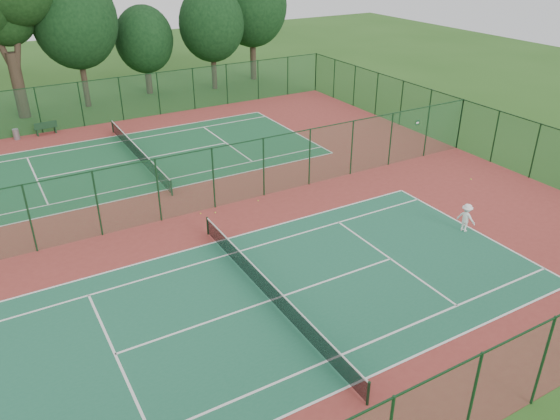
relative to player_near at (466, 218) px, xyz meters
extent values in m
plane|color=#29571B|center=(-11.38, 8.80, -0.77)|extent=(120.00, 120.00, 0.00)
cube|color=maroon|center=(-11.38, 8.80, -0.76)|extent=(40.00, 36.00, 0.01)
cube|color=#1F6447|center=(-11.38, -0.20, -0.75)|extent=(23.77, 10.97, 0.01)
cube|color=#1C5A34|center=(-11.38, 17.80, -0.75)|extent=(23.77, 10.97, 0.01)
cube|color=#18482C|center=(-11.38, 26.80, 0.98)|extent=(40.00, 0.02, 3.50)
cube|color=#123217|center=(-11.38, 26.80, 2.69)|extent=(40.00, 0.05, 0.05)
cube|color=#14391D|center=(-11.38, -9.20, 2.69)|extent=(40.00, 0.05, 0.05)
cube|color=#194D31|center=(8.62, 8.80, 0.98)|extent=(0.02, 36.00, 3.50)
cube|color=#123218|center=(8.62, 8.80, 2.69)|extent=(0.05, 36.00, 0.05)
cube|color=#1B532D|center=(-11.38, 8.80, 0.98)|extent=(40.00, 0.02, 3.50)
cube|color=#163D20|center=(-11.38, 8.80, 2.69)|extent=(40.00, 0.05, 0.05)
cylinder|color=black|center=(-11.38, -6.60, -0.28)|extent=(0.10, 0.10, 0.97)
cylinder|color=black|center=(-11.38, 6.20, -0.28)|extent=(0.10, 0.10, 0.97)
cube|color=black|center=(-11.38, -0.20, -0.28)|extent=(0.02, 12.80, 0.85)
cube|color=white|center=(-11.38, -0.20, 0.15)|extent=(0.04, 12.80, 0.06)
cylinder|color=#153A22|center=(-11.38, 11.40, -0.28)|extent=(0.10, 0.10, 0.97)
cylinder|color=#153A22|center=(-11.38, 24.20, -0.28)|extent=(0.10, 0.10, 0.97)
cube|color=black|center=(-11.38, 17.80, -0.28)|extent=(0.02, 12.80, 0.85)
cube|color=white|center=(-11.38, 17.80, 0.15)|extent=(0.04, 12.80, 0.06)
imported|color=white|center=(0.00, 0.00, 0.00)|extent=(0.80, 1.08, 1.50)
cylinder|color=gray|center=(-17.88, 26.17, -0.37)|extent=(0.58, 0.58, 0.78)
cube|color=black|center=(-16.46, 26.28, -0.52)|extent=(0.12, 0.44, 0.49)
cube|color=black|center=(-15.16, 26.37, -0.52)|extent=(0.12, 0.44, 0.49)
cube|color=black|center=(-15.81, 26.32, -0.25)|extent=(1.65, 0.57, 0.05)
cube|color=black|center=(-15.79, 26.11, 0.00)|extent=(1.62, 0.17, 0.49)
sphere|color=#C9EC36|center=(-10.14, 8.15, -0.72)|extent=(0.07, 0.07, 0.07)
sphere|color=#B0C52D|center=(-7.44, 8.27, -0.72)|extent=(0.07, 0.07, 0.07)
sphere|color=yellow|center=(-10.86, 8.43, -0.72)|extent=(0.07, 0.07, 0.07)
cylinder|color=#33261C|center=(-16.61, 31.73, 1.82)|extent=(0.95, 0.95, 5.18)
cylinder|color=#33261C|center=(-15.83, 31.56, 5.97)|extent=(1.64, 0.48, 5.59)
sphere|color=black|center=(-16.44, 32.42, 7.01)|extent=(4.49, 4.49, 4.49)
camera|label=1|loc=(-20.21, -16.23, 12.80)|focal=35.00mm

